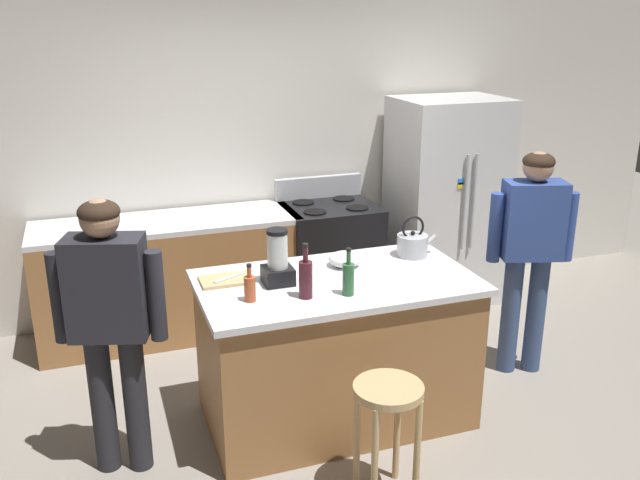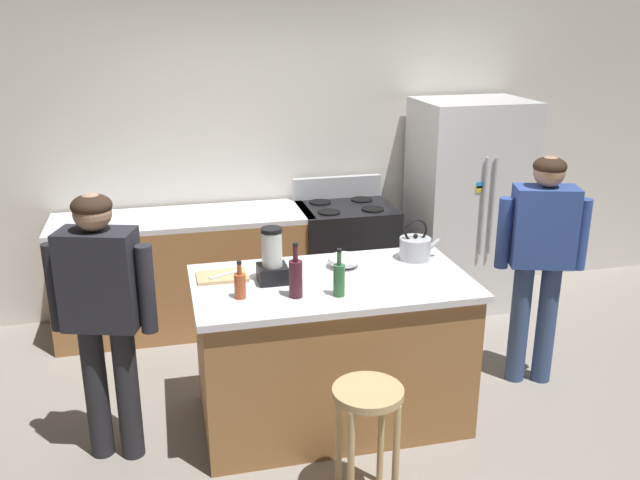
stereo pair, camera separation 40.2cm
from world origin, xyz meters
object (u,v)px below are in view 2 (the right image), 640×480
object	(u,v)px
bar_stool	(367,415)
stove_range	(345,259)
person_by_sink_right	(541,250)
bottle_olive_oil	(339,279)
cutting_board	(222,276)
bottle_wine	(296,277)
refrigerator	(467,205)
bottle_cooking_sauce	(240,285)
tea_kettle	(415,247)
blender_appliance	(272,259)
kitchen_island	(331,350)
mixing_bowl	(344,260)
person_by_island_left	(102,304)
chef_knife	(225,274)

from	to	relation	value
bar_stool	stove_range	bearing A→B (deg)	77.14
person_by_sink_right	bottle_olive_oil	world-z (taller)	person_by_sink_right
bottle_olive_oil	cutting_board	xyz separation A→B (m)	(-0.61, 0.42, -0.09)
bottle_wine	refrigerator	bearing A→B (deg)	42.80
bottle_cooking_sauce	tea_kettle	distance (m)	1.22
bottle_wine	tea_kettle	world-z (taller)	bottle_wine
tea_kettle	cutting_board	size ratio (longest dim) A/B	0.92
bottle_cooking_sauce	cutting_board	bearing A→B (deg)	101.95
blender_appliance	kitchen_island	bearing A→B (deg)	-8.87
kitchen_island	stove_range	world-z (taller)	stove_range
mixing_bowl	tea_kettle	bearing A→B (deg)	3.85
person_by_island_left	person_by_sink_right	distance (m)	2.76
bottle_wine	tea_kettle	bearing A→B (deg)	25.91
person_by_sink_right	chef_knife	distance (m)	2.06
kitchen_island	person_by_sink_right	xyz separation A→B (m)	(1.45, 0.14, 0.49)
mixing_bowl	cutting_board	distance (m)	0.75
person_by_sink_right	blender_appliance	xyz separation A→B (m)	(-1.80, -0.08, 0.12)
kitchen_island	person_by_island_left	world-z (taller)	person_by_island_left
tea_kettle	chef_knife	bearing A→B (deg)	-177.94
person_by_sink_right	bottle_wine	xyz separation A→B (m)	(-1.71, -0.34, 0.09)
refrigerator	stove_range	distance (m)	1.14
person_by_sink_right	bottle_olive_oil	distance (m)	1.52
refrigerator	tea_kettle	size ratio (longest dim) A/B	6.41
refrigerator	tea_kettle	world-z (taller)	refrigerator
stove_range	mixing_bowl	size ratio (longest dim) A/B	5.51
refrigerator	mixing_bowl	world-z (taller)	refrigerator
person_by_sink_right	cutting_board	size ratio (longest dim) A/B	5.27
person_by_island_left	mixing_bowl	world-z (taller)	person_by_island_left
blender_appliance	bottle_olive_oil	distance (m)	0.44
bar_stool	blender_appliance	xyz separation A→B (m)	(-0.33, 0.84, 0.56)
refrigerator	tea_kettle	bearing A→B (deg)	-127.16
bottle_cooking_sauce	mixing_bowl	size ratio (longest dim) A/B	1.06
kitchen_island	person_by_island_left	bearing A→B (deg)	-176.82
refrigerator	stove_range	world-z (taller)	refrigerator
refrigerator	person_by_island_left	distance (m)	3.27
cutting_board	bar_stool	bearing A→B (deg)	-57.64
kitchen_island	blender_appliance	world-z (taller)	blender_appliance
blender_appliance	person_by_sink_right	bearing A→B (deg)	2.70
blender_appliance	bottle_wine	xyz separation A→B (m)	(0.09, -0.25, -0.02)
person_by_sink_right	refrigerator	bearing A→B (deg)	84.90
tea_kettle	cutting_board	distance (m)	1.24
bar_stool	mixing_bowl	xyz separation A→B (m)	(0.14, 0.98, 0.47)
mixing_bowl	cutting_board	bearing A→B (deg)	-179.14
kitchen_island	cutting_board	xyz separation A→B (m)	(-0.63, 0.18, 0.48)
kitchen_island	person_by_island_left	size ratio (longest dim) A/B	1.05
kitchen_island	bottle_wine	world-z (taller)	bottle_wine
mixing_bowl	tea_kettle	distance (m)	0.48
cutting_board	stove_range	bearing A→B (deg)	49.73
stove_range	mixing_bowl	distance (m)	1.48
person_by_island_left	person_by_sink_right	world-z (taller)	person_by_sink_right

